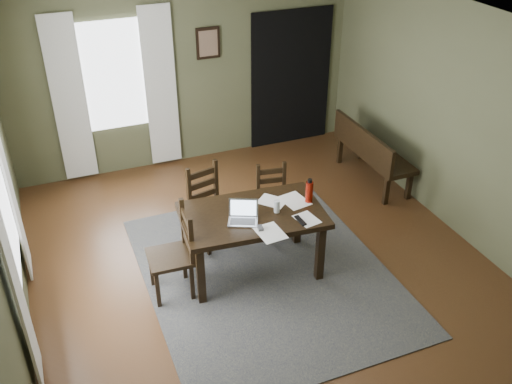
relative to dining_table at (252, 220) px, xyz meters
name	(u,v)px	position (x,y,z in m)	size (l,w,h in m)	color
ground	(266,274)	(0.11, -0.12, -0.68)	(5.00, 6.00, 0.01)	#492C16
room_shell	(268,127)	(0.11, -0.12, 1.13)	(5.02, 6.02, 2.71)	#4F5336
rug	(266,273)	(0.11, -0.12, -0.67)	(2.60, 3.20, 0.01)	#3D3D3D
dining_table	(252,220)	(0.00, 0.00, 0.00)	(1.59, 1.04, 0.76)	black
chair_end	(175,254)	(-0.88, -0.03, -0.18)	(0.47, 0.47, 1.01)	black
chair_back_left	(210,207)	(-0.26, 0.70, -0.19)	(0.52, 0.52, 0.98)	black
chair_back_right	(273,201)	(0.52, 0.63, -0.25)	(0.43, 0.43, 0.87)	black
bench	(370,150)	(2.26, 1.26, -0.18)	(0.47, 1.46, 0.83)	black
laptop	(243,215)	(-0.14, -0.08, 0.15)	(0.38, 0.35, 0.21)	#B7B7BC
computer_mouse	(260,228)	(-0.04, -0.31, 0.11)	(0.05, 0.09, 0.03)	#3F3F42
tv_remote	(300,221)	(0.40, -0.34, 0.10)	(0.05, 0.19, 0.02)	black
drinking_glass	(277,206)	(0.25, -0.08, 0.16)	(0.06, 0.06, 0.14)	silver
water_bottle	(309,191)	(0.66, -0.02, 0.22)	(0.11, 0.11, 0.28)	#9C1A0C
paper_b	(307,219)	(0.48, -0.33, 0.10)	(0.20, 0.27, 0.00)	white
paper_c	(272,201)	(0.29, 0.13, 0.10)	(0.23, 0.30, 0.00)	white
paper_d	(295,201)	(0.52, 0.05, 0.10)	(0.25, 0.33, 0.00)	white
paper_e	(270,233)	(0.03, -0.41, 0.10)	(0.25, 0.32, 0.00)	white
window_left	(0,199)	(-2.36, 0.08, 0.77)	(0.01, 1.30, 1.70)	white
window_back	(113,76)	(-0.89, 2.85, 0.77)	(1.00, 0.01, 1.50)	white
curtain_left_near	(13,276)	(-2.33, -0.74, 0.52)	(0.03, 0.48, 2.30)	silver
curtain_left_far	(8,179)	(-2.33, 0.90, 0.52)	(0.03, 0.48, 2.30)	silver
curtain_back_left	(69,101)	(-1.51, 2.82, 0.52)	(0.44, 0.03, 2.30)	silver
curtain_back_right	(161,88)	(-0.27, 2.82, 0.52)	(0.44, 0.03, 2.30)	silver
framed_picture	(208,43)	(0.46, 2.85, 1.07)	(0.34, 0.03, 0.44)	black
doorway_back	(291,79)	(1.76, 2.85, 0.37)	(1.30, 0.03, 2.10)	black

